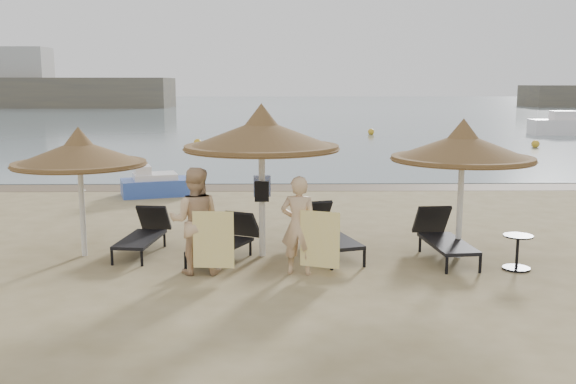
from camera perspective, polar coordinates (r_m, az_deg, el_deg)
name	(u,v)px	position (r m, az deg, el deg)	size (l,w,h in m)	color
ground	(290,273)	(11.33, 0.17, -7.22)	(160.00, 160.00, 0.00)	tan
sea	(280,107)	(90.90, -0.75, 7.59)	(200.00, 140.00, 0.03)	slate
wet_sand_strip	(285,187)	(20.50, -0.30, 0.43)	(200.00, 1.60, 0.01)	brown
far_shore	(95,86)	(92.09, -16.77, 9.01)	(150.00, 54.80, 12.00)	brown
palapa_left	(79,153)	(12.70, -18.07, 3.28)	(2.51, 2.51, 2.49)	silver
palapa_center	(262,135)	(12.03, -2.36, 5.06)	(2.95, 2.95, 2.92)	silver
palapa_right	(463,147)	(12.38, 15.26, 3.85)	(2.67, 2.67, 2.65)	silver
lounger_far_left	(144,233)	(12.96, -12.65, -3.57)	(0.84, 1.93, 0.84)	black
lounger_near_left	(227,240)	(12.18, -5.40, -4.25)	(1.35, 1.92, 0.82)	black
lounger_near_right	(325,232)	(12.55, 3.32, -3.56)	(1.29, 2.21, 0.94)	black
lounger_far_right	(443,236)	(12.59, 13.59, -3.86)	(0.85, 2.07, 0.90)	black
side_table	(517,253)	(12.19, 19.70, -5.15)	(0.52, 0.52, 0.63)	black
person_left	(195,212)	(11.21, -8.30, -1.79)	(1.00, 0.65, 2.17)	#DAB185
person_right	(299,217)	(11.05, 0.96, -2.28)	(0.92, 0.60, 2.01)	#DAB185
towel_left	(213,240)	(10.92, -6.65, -4.24)	(0.70, 0.08, 0.98)	yellow
towel_right	(320,240)	(10.90, 2.85, -4.24)	(0.66, 0.26, 0.98)	yellow
bag_patterned	(262,186)	(12.33, -2.31, 0.54)	(0.33, 0.15, 0.41)	silver
bag_dark	(262,191)	(12.00, -2.35, 0.05)	(0.27, 0.09, 0.38)	black
pedal_boat	(154,184)	(19.39, -11.79, 0.69)	(2.20, 1.68, 0.90)	#3455B6
buoy_left	(198,142)	(34.25, -8.04, 4.38)	(0.40, 0.40, 0.40)	gold
buoy_mid	(371,132)	(41.71, 7.40, 5.33)	(0.41, 0.41, 0.41)	gold
buoy_right	(535,144)	(35.34, 21.13, 4.00)	(0.41, 0.41, 0.41)	gold
buoy_extra	(276,136)	(38.20, -1.03, 4.97)	(0.35, 0.35, 0.35)	gold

